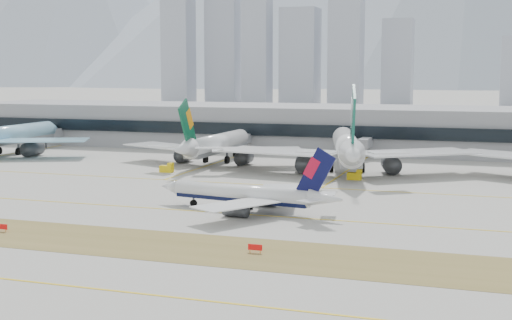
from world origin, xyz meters
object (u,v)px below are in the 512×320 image
(terminal, at_px, (339,128))
(widebody_eva, at_px, (215,145))
(widebody_korean, at_px, (6,137))
(taxiing_airliner, at_px, (248,195))
(widebody_cathay, at_px, (347,149))

(terminal, bearing_deg, widebody_eva, -118.09)
(widebody_eva, bearing_deg, terminal, -27.73)
(terminal, bearing_deg, widebody_korean, -152.58)
(taxiing_airliner, xyz_separation_m, widebody_korean, (-106.01, 65.26, 2.73))
(widebody_eva, bearing_deg, widebody_korean, 91.45)
(widebody_eva, xyz_separation_m, widebody_cathay, (41.03, -7.27, 1.13))
(widebody_eva, height_order, terminal, widebody_eva)
(widebody_cathay, bearing_deg, widebody_korean, 73.12)
(taxiing_airliner, distance_m, widebody_korean, 124.52)
(widebody_eva, bearing_deg, taxiing_airliner, -153.06)
(widebody_cathay, bearing_deg, terminal, -0.03)
(taxiing_airliner, height_order, terminal, terminal)
(widebody_korean, relative_size, terminal, 0.22)
(widebody_eva, distance_m, widebody_cathay, 41.68)
(taxiing_airliner, xyz_separation_m, widebody_cathay, (7.69, 59.38, 3.25))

